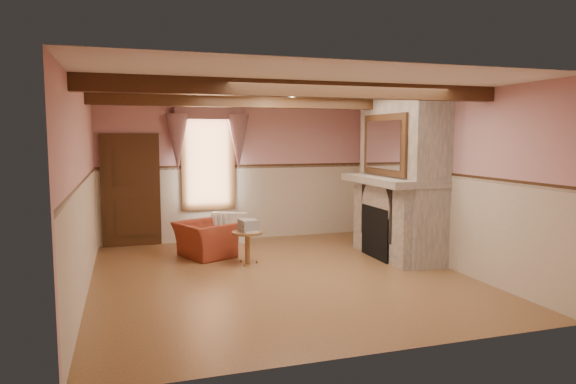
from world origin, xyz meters
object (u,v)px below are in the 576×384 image
object	(u,v)px
armchair	(204,240)
side_table	(247,248)
radiator	(230,227)
oil_lamp	(374,166)
mantel_clock	(372,168)
bowl	(388,174)

from	to	relation	value
armchair	side_table	distance (m)	0.94
armchair	side_table	xyz separation A→B (m)	(0.61, -0.72, -0.03)
side_table	radiator	bearing A→B (deg)	87.92
radiator	armchair	bearing A→B (deg)	-96.36
radiator	side_table	bearing A→B (deg)	-67.57
side_table	oil_lamp	xyz separation A→B (m)	(2.54, 0.44, 1.29)
radiator	mantel_clock	world-z (taller)	mantel_clock
side_table	oil_lamp	bearing A→B (deg)	9.75
bowl	mantel_clock	xyz separation A→B (m)	(0.00, 0.63, 0.06)
bowl	oil_lamp	distance (m)	0.54
side_table	bowl	world-z (taller)	bowl
radiator	oil_lamp	bearing A→B (deg)	-5.13
oil_lamp	radiator	bearing A→B (deg)	150.36
side_table	radiator	world-z (taller)	radiator
bowl	armchair	bearing A→B (deg)	165.56
mantel_clock	radiator	bearing A→B (deg)	152.17
armchair	bowl	bearing A→B (deg)	-128.05
oil_lamp	mantel_clock	bearing A→B (deg)	90.00
oil_lamp	side_table	bearing A→B (deg)	-170.25
radiator	mantel_clock	size ratio (longest dim) A/B	2.92
radiator	bowl	size ratio (longest dim) A/B	2.09
armchair	oil_lamp	size ratio (longest dim) A/B	3.39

